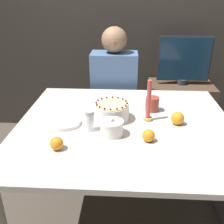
# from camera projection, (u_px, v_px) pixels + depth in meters

# --- Properties ---
(ground_plane) EXTENTS (12.00, 12.00, 0.00)m
(ground_plane) POSITION_uv_depth(u_px,v_px,m) (123.00, 214.00, 1.92)
(ground_plane) COLOR #4C4238
(wall_behind) EXTENTS (8.00, 0.05, 2.60)m
(wall_behind) POSITION_uv_depth(u_px,v_px,m) (128.00, 11.00, 2.64)
(wall_behind) COLOR #38332D
(wall_behind) RESTS_ON ground_plane
(dining_table) EXTENTS (1.32, 1.20, 0.75)m
(dining_table) POSITION_uv_depth(u_px,v_px,m) (125.00, 138.00, 1.64)
(dining_table) COLOR beige
(dining_table) RESTS_ON ground_plane
(cake) EXTENTS (0.22, 0.22, 0.12)m
(cake) POSITION_uv_depth(u_px,v_px,m) (112.00, 111.00, 1.63)
(cake) COLOR white
(cake) RESTS_ON dining_table
(sugar_bowl) EXTENTS (0.13, 0.13, 0.11)m
(sugar_bowl) POSITION_uv_depth(u_px,v_px,m) (112.00, 128.00, 1.46)
(sugar_bowl) COLOR white
(sugar_bowl) RESTS_ON dining_table
(sugar_shaker) EXTENTS (0.06, 0.06, 0.12)m
(sugar_shaker) POSITION_uv_depth(u_px,v_px,m) (90.00, 121.00, 1.50)
(sugar_shaker) COLOR white
(sugar_shaker) RESTS_ON dining_table
(plate_stack) EXTENTS (0.19, 0.19, 0.02)m
(plate_stack) POSITION_uv_depth(u_px,v_px,m) (65.00, 123.00, 1.58)
(plate_stack) COLOR white
(plate_stack) RESTS_ON dining_table
(candle) EXTENTS (0.06, 0.06, 0.26)m
(candle) POSITION_uv_depth(u_px,v_px,m) (149.00, 105.00, 1.60)
(candle) COLOR tan
(candle) RESTS_ON dining_table
(cup) EXTENTS (0.09, 0.09, 0.10)m
(cup) POSITION_uv_depth(u_px,v_px,m) (153.00, 104.00, 1.75)
(cup) COLOR #993D33
(cup) RESTS_ON dining_table
(orange_fruit_0) EXTENTS (0.07, 0.07, 0.07)m
(orange_fruit_0) POSITION_uv_depth(u_px,v_px,m) (149.00, 136.00, 1.40)
(orange_fruit_0) COLOR orange
(orange_fruit_0) RESTS_ON dining_table
(orange_fruit_1) EXTENTS (0.07, 0.07, 0.07)m
(orange_fruit_1) POSITION_uv_depth(u_px,v_px,m) (57.00, 143.00, 1.33)
(orange_fruit_1) COLOR orange
(orange_fruit_1) RESTS_ON dining_table
(orange_fruit_2) EXTENTS (0.08, 0.08, 0.08)m
(orange_fruit_2) POSITION_uv_depth(u_px,v_px,m) (178.00, 118.00, 1.58)
(orange_fruit_2) COLOR orange
(orange_fruit_2) RESTS_ON dining_table
(person_man_blue_shirt) EXTENTS (0.40, 0.34, 1.22)m
(person_man_blue_shirt) POSITION_uv_depth(u_px,v_px,m) (114.00, 104.00, 2.42)
(person_man_blue_shirt) COLOR #2D2D38
(person_man_blue_shirt) RESTS_ON ground_plane
(side_cabinet) EXTENTS (0.64, 0.43, 0.62)m
(side_cabinet) POSITION_uv_depth(u_px,v_px,m) (179.00, 112.00, 2.79)
(side_cabinet) COLOR #4C3828
(side_cabinet) RESTS_ON ground_plane
(tv_monitor) EXTENTS (0.51, 0.10, 0.47)m
(tv_monitor) POSITION_uv_depth(u_px,v_px,m) (185.00, 60.00, 2.56)
(tv_monitor) COLOR #2D2D33
(tv_monitor) RESTS_ON side_cabinet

